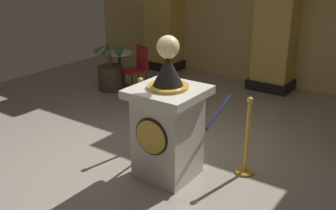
% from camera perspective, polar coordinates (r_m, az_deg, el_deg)
% --- Properties ---
extents(ground_plane, '(10.14, 10.14, 0.00)m').
position_cam_1_polar(ground_plane, '(5.51, -0.87, -8.25)').
color(ground_plane, '#9E9384').
extents(pedestal_clock, '(0.84, 0.84, 1.82)m').
position_cam_1_polar(pedestal_clock, '(4.90, -0.03, -2.71)').
color(pedestal_clock, beige).
rests_on(pedestal_clock, ground_plane).
extents(stanchion_near, '(0.24, 0.24, 1.06)m').
position_cam_1_polar(stanchion_near, '(5.19, 11.20, -5.99)').
color(stanchion_near, gold).
rests_on(stanchion_near, ground_plane).
extents(stanchion_far, '(0.24, 0.24, 1.08)m').
position_cam_1_polar(stanchion_far, '(5.78, -3.84, -2.64)').
color(stanchion_far, gold).
rests_on(stanchion_far, ground_plane).
extents(velvet_rope, '(0.92, 0.89, 0.22)m').
position_cam_1_polar(velvet_rope, '(5.27, 3.35, -0.20)').
color(velvet_rope, '#141947').
extents(potted_palm_left, '(0.67, 0.67, 1.04)m').
position_cam_1_polar(potted_palm_left, '(8.37, -8.20, 4.35)').
color(potted_palm_left, '#4C3828').
rests_on(potted_palm_left, ground_plane).
extents(cafe_table, '(0.55, 0.55, 0.75)m').
position_cam_1_polar(cafe_table, '(8.51, -6.95, 5.75)').
color(cafe_table, '#332D28').
rests_on(cafe_table, ground_plane).
extents(cafe_chair_red, '(0.52, 0.52, 0.96)m').
position_cam_1_polar(cafe_chair_red, '(8.06, -4.28, 5.69)').
color(cafe_chair_red, black).
rests_on(cafe_chair_red, ground_plane).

